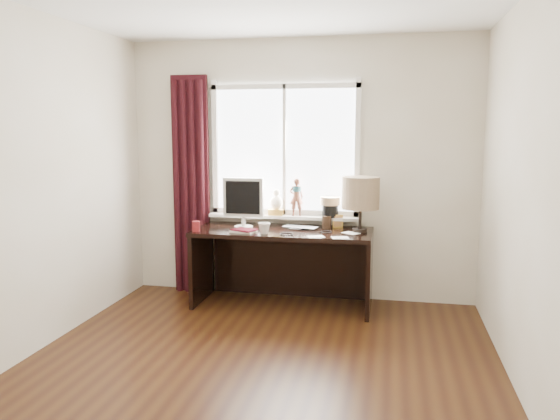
% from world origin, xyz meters
% --- Properties ---
extents(floor, '(3.50, 4.00, 0.00)m').
position_xyz_m(floor, '(0.00, 0.00, 0.00)').
color(floor, '#3A200D').
rests_on(floor, ground).
extents(wall_back, '(3.50, 0.00, 2.60)m').
position_xyz_m(wall_back, '(0.00, 2.00, 1.30)').
color(wall_back, '#BFB294').
rests_on(wall_back, ground).
extents(wall_front, '(3.50, 0.00, 2.60)m').
position_xyz_m(wall_front, '(0.00, -2.00, 1.30)').
color(wall_front, '#BFB294').
rests_on(wall_front, ground).
extents(wall_left, '(0.00, 4.00, 2.60)m').
position_xyz_m(wall_left, '(-1.75, 0.00, 1.30)').
color(wall_left, '#BFB294').
rests_on(wall_left, ground).
extents(wall_right, '(0.00, 4.00, 2.60)m').
position_xyz_m(wall_right, '(1.75, 0.00, 1.30)').
color(wall_right, '#BFB294').
rests_on(wall_right, ground).
extents(laptop, '(0.37, 0.28, 0.03)m').
position_xyz_m(laptop, '(0.06, 1.71, 0.76)').
color(laptop, silver).
rests_on(laptop, desk).
extents(mug, '(0.15, 0.15, 0.11)m').
position_xyz_m(mug, '(-0.23, 1.40, 0.81)').
color(mug, white).
rests_on(mug, desk).
extents(red_cup, '(0.07, 0.07, 0.10)m').
position_xyz_m(red_cup, '(-0.89, 1.39, 0.80)').
color(red_cup, maroon).
rests_on(red_cup, desk).
extents(window, '(1.52, 0.22, 1.40)m').
position_xyz_m(window, '(-0.14, 1.95, 1.30)').
color(window, white).
rests_on(window, ground).
extents(curtain, '(0.38, 0.09, 2.25)m').
position_xyz_m(curtain, '(-1.13, 1.91, 1.12)').
color(curtain, black).
rests_on(curtain, floor).
extents(desk, '(1.70, 0.70, 0.75)m').
position_xyz_m(desk, '(-0.10, 1.73, 0.51)').
color(desk, black).
rests_on(desk, floor).
extents(monitor, '(0.40, 0.18, 0.49)m').
position_xyz_m(monitor, '(-0.50, 1.67, 1.03)').
color(monitor, beige).
rests_on(monitor, desk).
extents(notebook_stack, '(0.26, 0.22, 0.03)m').
position_xyz_m(notebook_stack, '(-0.44, 1.44, 0.77)').
color(notebook_stack, beige).
rests_on(notebook_stack, desk).
extents(brush_holder, '(0.09, 0.09, 0.25)m').
position_xyz_m(brush_holder, '(0.30, 1.80, 0.81)').
color(brush_holder, black).
rests_on(brush_holder, desk).
extents(icon_frame, '(0.10, 0.04, 0.13)m').
position_xyz_m(icon_frame, '(0.41, 1.84, 0.81)').
color(icon_frame, gold).
rests_on(icon_frame, desk).
extents(table_lamp, '(0.35, 0.35, 0.52)m').
position_xyz_m(table_lamp, '(0.63, 1.68, 1.11)').
color(table_lamp, black).
rests_on(table_lamp, desk).
extents(loose_papers, '(0.48, 0.41, 0.00)m').
position_xyz_m(loose_papers, '(0.43, 1.43, 0.75)').
color(loose_papers, white).
rests_on(loose_papers, desk).
extents(desk_cables, '(0.49, 0.49, 0.01)m').
position_xyz_m(desk_cables, '(0.12, 1.55, 0.75)').
color(desk_cables, black).
rests_on(desk_cables, desk).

